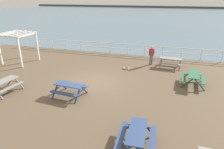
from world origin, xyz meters
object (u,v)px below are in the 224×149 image
object	(u,v)px
picnic_table_far_left	(194,76)
lattice_pergola	(18,41)
picnic_table_near_right	(4,83)
picnic_table_far_right	(137,134)
picnic_table_seaward	(171,60)
picnic_table_near_left	(69,87)
visitor	(151,54)

from	to	relation	value
picnic_table_far_left	lattice_pergola	world-z (taller)	lattice_pergola
picnic_table_near_right	picnic_table_far_right	bearing A→B (deg)	-97.69
picnic_table_far_right	lattice_pergola	xyz separation A→B (m)	(-12.10, 7.78, 1.41)
lattice_pergola	picnic_table_far_left	bearing A→B (deg)	0.15
picnic_table_near_right	picnic_table_seaward	xyz separation A→B (m)	(9.98, 7.90, 0.00)
picnic_table_near_left	picnic_table_far_right	world-z (taller)	same
picnic_table_near_right	picnic_table_near_left	bearing A→B (deg)	-72.68
picnic_table_near_right	lattice_pergola	distance (m)	6.38
picnic_table_far_right	picnic_table_near_right	bearing A→B (deg)	72.25
picnic_table_far_left	lattice_pergola	size ratio (longest dim) A/B	0.70
visitor	lattice_pergola	size ratio (longest dim) A/B	0.61
picnic_table_near_left	lattice_pergola	xyz separation A→B (m)	(-7.43, 4.61, 1.41)
picnic_table_near_left	picnic_table_seaward	bearing A→B (deg)	55.97
picnic_table_near_left	visitor	size ratio (longest dim) A/B	1.15
picnic_table_near_left	picnic_table_near_right	distance (m)	4.27
picnic_table_far_left	visitor	world-z (taller)	visitor
picnic_table_seaward	lattice_pergola	world-z (taller)	lattice_pergola
picnic_table_near_right	picnic_table_seaward	size ratio (longest dim) A/B	1.04
picnic_table_near_right	picnic_table_far_left	size ratio (longest dim) A/B	1.05
picnic_table_near_right	picnic_table_seaward	world-z (taller)	same
picnic_table_near_right	lattice_pergola	world-z (taller)	lattice_pergola
visitor	lattice_pergola	xyz separation A→B (m)	(-11.53, -2.72, 1.05)
picnic_table_far_right	picnic_table_seaward	bearing A→B (deg)	-8.39
picnic_table_far_left	lattice_pergola	xyz separation A→B (m)	(-14.76, 0.69, 1.41)
picnic_table_seaward	visitor	xyz separation A→B (m)	(-1.66, 0.14, 0.36)
picnic_table_far_right	visitor	xyz separation A→B (m)	(-0.56, 10.50, 0.36)
picnic_table_far_right	visitor	bearing A→B (deg)	0.75
picnic_table_seaward	visitor	bearing A→B (deg)	179.24
picnic_table_far_left	picnic_table_far_right	distance (m)	7.57
picnic_table_near_right	picnic_table_far_left	bearing A→B (deg)	-60.39
picnic_table_seaward	visitor	world-z (taller)	visitor
picnic_table_near_left	lattice_pergola	bearing A→B (deg)	152.86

